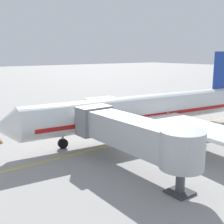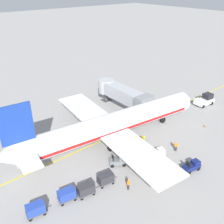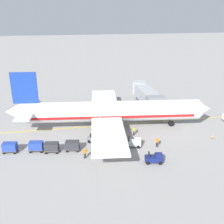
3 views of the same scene
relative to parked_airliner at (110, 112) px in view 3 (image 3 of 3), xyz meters
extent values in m
plane|color=gray|center=(-1.16, -1.14, -3.19)|extent=(400.00, 400.00, 0.00)
cube|color=gold|center=(-1.16, -1.14, -3.18)|extent=(0.24, 80.00, 0.01)
cylinder|color=white|center=(0.03, 0.27, 0.10)|extent=(7.32, 32.21, 3.70)
cube|color=red|center=(0.03, 0.27, -0.36)|extent=(7.07, 29.67, 0.44)
cone|color=white|center=(1.99, 17.36, 0.10)|extent=(3.88, 2.80, 3.63)
cone|color=white|center=(-1.95, -17.02, 0.40)|extent=(3.44, 3.14, 3.14)
cube|color=black|center=(1.79, 15.57, 0.75)|extent=(2.88, 1.41, 0.60)
cube|color=white|center=(-0.08, -0.72, -0.55)|extent=(30.40, 8.59, 0.36)
cylinder|color=gray|center=(-5.46, 0.70, -1.80)|extent=(2.35, 3.41, 2.00)
cylinder|color=gray|center=(5.47, -0.55, -1.80)|extent=(2.35, 3.41, 2.00)
cube|color=#193899|center=(-1.68, -14.63, 4.70)|extent=(0.82, 4.41, 5.50)
cube|color=white|center=(-1.66, -14.43, 0.65)|extent=(10.23, 3.72, 0.24)
cylinder|color=black|center=(1.31, 11.40, -2.64)|extent=(0.57, 1.14, 1.10)
cylinder|color=gray|center=(1.31, 11.40, -1.09)|extent=(0.24, 0.24, 2.00)
cylinder|color=black|center=(-2.48, -1.45, -2.64)|extent=(0.57, 1.14, 1.10)
cylinder|color=gray|center=(-2.48, -1.45, -1.09)|extent=(0.24, 0.24, 2.00)
cylinder|color=black|center=(2.09, -1.98, -2.64)|extent=(0.57, 1.14, 1.10)
cylinder|color=gray|center=(2.09, -1.98, -1.09)|extent=(0.24, 0.24, 2.00)
cube|color=#A8AAAF|center=(-7.21, 9.25, 0.30)|extent=(12.42, 2.80, 2.60)
cube|color=gray|center=(-1.80, 9.25, 0.30)|extent=(2.00, 3.50, 2.99)
cylinder|color=#A8AAAF|center=(-13.42, 9.25, 0.30)|extent=(3.36, 3.36, 2.86)
cylinder|color=#4C4C51|center=(-13.42, 9.25, -2.09)|extent=(0.70, 0.70, 2.19)
cube|color=#38383A|center=(-13.42, 9.25, -3.11)|extent=(1.80, 1.80, 0.16)
cube|color=silver|center=(7.78, 2.40, -2.56)|extent=(1.99, 2.76, 0.70)
cube|color=silver|center=(8.01, 3.04, -1.99)|extent=(1.32, 1.34, 0.44)
cube|color=black|center=(7.54, 1.75, -1.89)|extent=(0.84, 0.44, 0.64)
cylinder|color=black|center=(7.82, 2.52, -1.91)|extent=(0.17, 0.27, 0.54)
cylinder|color=black|center=(7.57, 3.41, -2.91)|extent=(0.38, 0.59, 0.56)
cylinder|color=black|center=(8.59, 3.03, -2.91)|extent=(0.38, 0.59, 0.56)
cylinder|color=black|center=(6.97, 1.76, -2.91)|extent=(0.38, 0.59, 0.56)
cylinder|color=black|center=(7.98, 1.39, -2.91)|extent=(0.38, 0.59, 0.56)
cube|color=navy|center=(13.01, 4.04, -2.56)|extent=(1.66, 2.69, 0.70)
cube|color=navy|center=(13.14, 4.71, -1.99)|extent=(1.20, 1.23, 0.44)
cube|color=black|center=(12.87, 3.36, -1.89)|extent=(0.86, 0.32, 0.64)
cylinder|color=black|center=(13.03, 4.16, -1.91)|extent=(0.13, 0.27, 0.54)
cylinder|color=black|center=(12.65, 5.00, -2.91)|extent=(0.30, 0.59, 0.56)
cylinder|color=black|center=(13.71, 4.79, -2.91)|extent=(0.30, 0.59, 0.56)
cylinder|color=black|center=(12.31, 3.28, -2.91)|extent=(0.30, 0.59, 0.56)
cylinder|color=black|center=(13.37, 3.07, -2.91)|extent=(0.30, 0.59, 0.56)
cube|color=slate|center=(5.40, -3.37, -2.56)|extent=(2.35, 2.76, 0.70)
cube|color=slate|center=(5.77, -2.79, -1.99)|extent=(1.42, 1.43, 0.44)
cube|color=black|center=(5.04, -3.95, -1.89)|extent=(0.80, 0.58, 0.64)
cylinder|color=black|center=(5.47, -3.26, -1.91)|extent=(0.21, 0.27, 0.54)
cylinder|color=black|center=(5.41, -2.34, -2.91)|extent=(0.47, 0.58, 0.56)
cylinder|color=black|center=(6.33, -2.92, -2.91)|extent=(0.47, 0.58, 0.56)
cylinder|color=black|center=(4.48, -3.82, -2.91)|extent=(0.47, 0.58, 0.56)
cylinder|color=black|center=(5.39, -4.40, -2.91)|extent=(0.47, 0.58, 0.56)
cube|color=#4C4C51|center=(7.41, -7.20, -2.77)|extent=(1.63, 2.38, 0.12)
cube|color=#2D2D33|center=(7.41, -7.20, -2.16)|extent=(1.55, 2.26, 1.10)
cylinder|color=#4C4C51|center=(7.64, -5.76, -2.78)|extent=(0.18, 0.70, 0.07)
cylinder|color=black|center=(6.99, -6.29, -3.01)|extent=(0.18, 0.37, 0.36)
cylinder|color=black|center=(8.08, -6.47, -3.01)|extent=(0.18, 0.37, 0.36)
cylinder|color=black|center=(6.73, -7.92, -3.01)|extent=(0.18, 0.37, 0.36)
cylinder|color=black|center=(7.82, -8.10, -3.01)|extent=(0.18, 0.37, 0.36)
cube|color=#4C4C51|center=(7.38, -10.34, -2.77)|extent=(1.63, 2.38, 0.12)
cube|color=#2D2D33|center=(7.38, -10.34, -2.16)|extent=(1.55, 2.26, 1.10)
cylinder|color=#4C4C51|center=(7.61, -8.91, -2.78)|extent=(0.18, 0.70, 0.07)
cylinder|color=black|center=(6.97, -9.44, -3.01)|extent=(0.18, 0.37, 0.36)
cylinder|color=black|center=(8.06, -9.62, -3.01)|extent=(0.18, 0.37, 0.36)
cylinder|color=black|center=(6.71, -11.07, -3.01)|extent=(0.18, 0.37, 0.36)
cylinder|color=black|center=(7.80, -11.24, -3.01)|extent=(0.18, 0.37, 0.36)
cube|color=#4C4C51|center=(6.65, -12.68, -2.77)|extent=(1.63, 2.38, 0.12)
cube|color=#233D9E|center=(6.65, -12.68, -2.16)|extent=(1.55, 2.26, 1.10)
cylinder|color=#4C4C51|center=(6.88, -11.24, -2.78)|extent=(0.18, 0.70, 0.07)
cylinder|color=black|center=(6.24, -11.77, -3.01)|extent=(0.18, 0.37, 0.36)
cylinder|color=black|center=(7.33, -11.95, -3.01)|extent=(0.18, 0.37, 0.36)
cylinder|color=black|center=(5.98, -13.40, -3.01)|extent=(0.18, 0.37, 0.36)
cylinder|color=black|center=(7.07, -13.58, -3.01)|extent=(0.18, 0.37, 0.36)
cube|color=#4C4C51|center=(6.29, -16.59, -2.77)|extent=(1.63, 2.38, 0.12)
cube|color=#233D9E|center=(6.29, -16.59, -2.16)|extent=(1.55, 2.26, 1.10)
cylinder|color=#4C4C51|center=(6.52, -15.16, -2.78)|extent=(0.18, 0.70, 0.07)
cylinder|color=black|center=(5.88, -15.69, -3.01)|extent=(0.18, 0.37, 0.36)
cylinder|color=black|center=(6.97, -15.87, -3.01)|extent=(0.18, 0.37, 0.36)
cylinder|color=black|center=(5.62, -17.32, -3.01)|extent=(0.18, 0.37, 0.36)
cylinder|color=black|center=(6.71, -17.50, -3.01)|extent=(0.18, 0.37, 0.36)
cylinder|color=#232328|center=(8.54, 6.01, -2.76)|extent=(0.15, 0.15, 0.85)
cylinder|color=#232328|center=(8.72, 6.09, -2.76)|extent=(0.15, 0.15, 0.85)
cube|color=orange|center=(8.63, 6.05, -2.04)|extent=(0.45, 0.38, 0.60)
cylinder|color=orange|center=(8.41, 5.94, -2.09)|extent=(0.24, 0.17, 0.57)
cylinder|color=orange|center=(8.86, 6.15, -2.09)|extent=(0.24, 0.17, 0.57)
sphere|color=tan|center=(8.63, 6.05, -1.61)|extent=(0.22, 0.22, 0.22)
cube|color=red|center=(8.63, 6.05, -1.59)|extent=(0.27, 0.18, 0.10)
cylinder|color=#232328|center=(10.04, -5.41, -2.76)|extent=(0.15, 0.15, 0.85)
cylinder|color=#232328|center=(10.11, -5.60, -2.76)|extent=(0.15, 0.15, 0.85)
cube|color=orange|center=(10.07, -5.50, -2.04)|extent=(0.36, 0.44, 0.60)
cylinder|color=orange|center=(9.98, -5.27, -2.09)|extent=(0.16, 0.24, 0.57)
cylinder|color=orange|center=(10.16, -5.74, -2.09)|extent=(0.16, 0.24, 0.57)
sphere|color=tan|center=(10.07, -5.50, -1.61)|extent=(0.22, 0.22, 0.22)
cube|color=red|center=(10.07, -5.50, -1.59)|extent=(0.17, 0.28, 0.10)
cylinder|color=#232328|center=(3.79, 3.50, -2.76)|extent=(0.15, 0.15, 0.85)
cylinder|color=#232328|center=(3.99, 3.50, -2.76)|extent=(0.15, 0.15, 0.85)
cube|color=yellow|center=(3.89, 3.50, -2.04)|extent=(0.38, 0.24, 0.60)
cylinder|color=yellow|center=(3.64, 3.50, -2.09)|extent=(0.22, 0.09, 0.57)
cylinder|color=yellow|center=(4.14, 3.50, -2.09)|extent=(0.22, 0.09, 0.57)
sphere|color=tan|center=(3.89, 3.50, -1.61)|extent=(0.22, 0.22, 0.22)
cube|color=red|center=(3.89, 3.50, -1.59)|extent=(0.26, 0.08, 0.10)
cube|color=black|center=(7.38, 16.37, -3.17)|extent=(0.36, 0.36, 0.04)
cone|color=orange|center=(7.38, 16.37, -2.87)|extent=(0.30, 0.30, 0.55)
cylinder|color=white|center=(7.38, 16.37, -2.84)|extent=(0.21, 0.21, 0.06)
camera|label=1|loc=(-26.23, 25.43, 7.29)|focal=45.84mm
camera|label=2|loc=(27.96, -22.88, 21.27)|focal=40.83mm
camera|label=3|loc=(44.22, -7.67, 17.17)|focal=42.56mm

